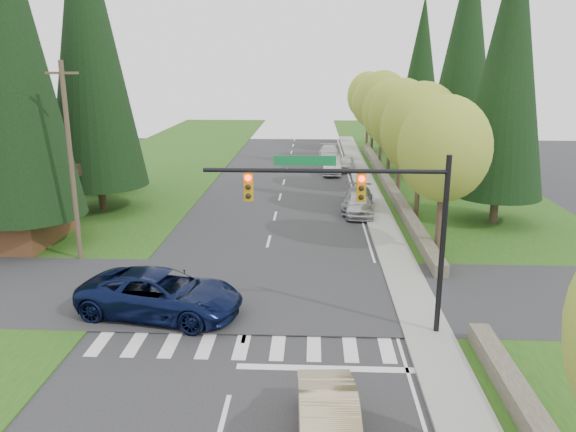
# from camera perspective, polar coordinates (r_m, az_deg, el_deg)

# --- Properties ---
(ground) EXTENTS (120.00, 120.00, 0.00)m
(ground) POSITION_cam_1_polar(r_m,az_deg,el_deg) (18.10, -6.04, -17.84)
(ground) COLOR #28282B
(ground) RESTS_ON ground
(grass_east) EXTENTS (14.00, 110.00, 0.06)m
(grass_east) POSITION_cam_1_polar(r_m,az_deg,el_deg) (37.81, 18.64, -0.59)
(grass_east) COLOR #1F4D14
(grass_east) RESTS_ON ground
(grass_west) EXTENTS (14.00, 110.00, 0.06)m
(grass_west) POSITION_cam_1_polar(r_m,az_deg,el_deg) (39.49, -20.60, -0.11)
(grass_west) COLOR #1F4D14
(grass_west) RESTS_ON ground
(cross_street) EXTENTS (120.00, 8.00, 0.10)m
(cross_street) POSITION_cam_1_polar(r_m,az_deg,el_deg) (25.12, -3.34, -7.85)
(cross_street) COLOR #28282B
(cross_street) RESTS_ON ground
(sidewalk_east) EXTENTS (1.80, 80.00, 0.13)m
(sidewalk_east) POSITION_cam_1_polar(r_m,az_deg,el_deg) (38.50, 9.09, 0.36)
(sidewalk_east) COLOR gray
(sidewalk_east) RESTS_ON ground
(curb_east) EXTENTS (0.20, 80.00, 0.13)m
(curb_east) POSITION_cam_1_polar(r_m,az_deg,el_deg) (38.41, 7.83, 0.38)
(curb_east) COLOR gray
(curb_east) RESTS_ON ground
(stone_wall_north) EXTENTS (0.70, 40.00, 0.70)m
(stone_wall_north) POSITION_cam_1_polar(r_m,az_deg,el_deg) (46.37, 10.13, 3.23)
(stone_wall_north) COLOR #4C4438
(stone_wall_north) RESTS_ON ground
(traffic_signal) EXTENTS (8.70, 0.37, 6.80)m
(traffic_signal) POSITION_cam_1_polar(r_m,az_deg,el_deg) (20.15, 7.86, 1.13)
(traffic_signal) COLOR black
(traffic_signal) RESTS_ON ground
(brown_building) EXTENTS (8.40, 8.40, 5.40)m
(brown_building) POSITION_cam_1_polar(r_m,az_deg,el_deg) (35.34, -27.16, 2.63)
(brown_building) COLOR #4C2D19
(brown_building) RESTS_ON ground
(utility_pole) EXTENTS (1.60, 0.24, 10.00)m
(utility_pole) POSITION_cam_1_polar(r_m,az_deg,el_deg) (29.89, -21.19, 5.18)
(utility_pole) COLOR #473828
(utility_pole) RESTS_ON ground
(decid_tree_0) EXTENTS (4.80, 4.80, 8.37)m
(decid_tree_0) POSITION_cam_1_polar(r_m,az_deg,el_deg) (30.04, 15.58, 6.58)
(decid_tree_0) COLOR #38281C
(decid_tree_0) RESTS_ON ground
(decid_tree_1) EXTENTS (5.20, 5.20, 8.80)m
(decid_tree_1) POSITION_cam_1_polar(r_m,az_deg,el_deg) (36.83, 13.39, 8.56)
(decid_tree_1) COLOR #38281C
(decid_tree_1) RESTS_ON ground
(decid_tree_2) EXTENTS (5.00, 5.00, 8.82)m
(decid_tree_2) POSITION_cam_1_polar(r_m,az_deg,el_deg) (43.65, 11.47, 9.84)
(decid_tree_2) COLOR #38281C
(decid_tree_2) RESTS_ON ground
(decid_tree_3) EXTENTS (5.00, 5.00, 8.55)m
(decid_tree_3) POSITION_cam_1_polar(r_m,az_deg,el_deg) (50.59, 10.38, 10.31)
(decid_tree_3) COLOR #38281C
(decid_tree_3) RESTS_ON ground
(decid_tree_4) EXTENTS (5.40, 5.40, 9.18)m
(decid_tree_4) POSITION_cam_1_polar(r_m,az_deg,el_deg) (57.50, 9.58, 11.31)
(decid_tree_4) COLOR #38281C
(decid_tree_4) RESTS_ON ground
(decid_tree_5) EXTENTS (4.80, 4.80, 8.30)m
(decid_tree_5) POSITION_cam_1_polar(r_m,az_deg,el_deg) (64.45, 8.65, 11.29)
(decid_tree_5) COLOR #38281C
(decid_tree_5) RESTS_ON ground
(decid_tree_6) EXTENTS (5.20, 5.20, 8.86)m
(decid_tree_6) POSITION_cam_1_polar(r_m,az_deg,el_deg) (71.39, 8.17, 11.95)
(decid_tree_6) COLOR #38281C
(decid_tree_6) RESTS_ON ground
(conifer_w_a) EXTENTS (6.12, 6.12, 19.80)m
(conifer_w_a) POSITION_cam_1_polar(r_m,az_deg,el_deg) (32.86, -26.55, 15.38)
(conifer_w_a) COLOR #38281C
(conifer_w_a) RESTS_ON ground
(conifer_w_c) EXTENTS (6.46, 6.46, 20.80)m
(conifer_w_c) POSITION_cam_1_polar(r_m,az_deg,el_deg) (39.73, -19.64, 16.53)
(conifer_w_c) COLOR #38281C
(conifer_w_c) RESTS_ON ground
(conifer_w_e) EXTENTS (5.78, 5.78, 18.80)m
(conifer_w_e) POSITION_cam_1_polar(r_m,az_deg,el_deg) (46.02, -19.08, 15.04)
(conifer_w_e) COLOR #38281C
(conifer_w_e) RESTS_ON ground
(conifer_e_a) EXTENTS (5.44, 5.44, 17.80)m
(conifer_e_a) POSITION_cam_1_polar(r_m,az_deg,el_deg) (36.81, 21.50, 14.17)
(conifer_e_a) COLOR #38281C
(conifer_e_a) RESTS_ON ground
(conifer_e_b) EXTENTS (6.12, 6.12, 19.80)m
(conifer_e_b) POSITION_cam_1_polar(r_m,az_deg,el_deg) (50.54, 17.60, 15.68)
(conifer_e_b) COLOR #38281C
(conifer_e_b) RESTS_ON ground
(conifer_e_c) EXTENTS (5.10, 5.10, 16.80)m
(conifer_e_c) POSITION_cam_1_polar(r_m,az_deg,el_deg) (64.01, 13.39, 14.40)
(conifer_e_c) COLOR #38281C
(conifer_e_c) RESTS_ON ground
(sedan_champagne) EXTENTS (1.81, 4.59, 1.49)m
(sedan_champagne) POSITION_cam_1_polar(r_m,az_deg,el_deg) (15.66, 4.17, -20.40)
(sedan_champagne) COLOR #CFB68A
(sedan_champagne) RESTS_ON ground
(suv_navy) EXTENTS (7.02, 4.23, 1.82)m
(suv_navy) POSITION_cam_1_polar(r_m,az_deg,el_deg) (23.29, -12.77, -7.72)
(suv_navy) COLOR #0A1335
(suv_navy) RESTS_ON ground
(parked_car_a) EXTENTS (2.03, 4.58, 1.53)m
(parked_car_a) POSITION_cam_1_polar(r_m,az_deg,el_deg) (37.71, 7.25, 1.22)
(parked_car_a) COLOR #B6B5BA
(parked_car_a) RESTS_ON ground
(parked_car_b) EXTENTS (2.63, 5.20, 1.45)m
(parked_car_b) POSITION_cam_1_polar(r_m,az_deg,el_deg) (39.11, 7.09, 1.68)
(parked_car_b) COLOR slate
(parked_car_b) RESTS_ON ground
(parked_car_c) EXTENTS (1.62, 4.56, 1.50)m
(parked_car_c) POSITION_cam_1_polar(r_m,az_deg,el_deg) (51.54, 4.47, 5.08)
(parked_car_c) COLOR silver
(parked_car_c) RESTS_ON ground
(parked_car_d) EXTENTS (1.98, 3.93, 1.28)m
(parked_car_d) POSITION_cam_1_polar(r_m,az_deg,el_deg) (53.53, 5.91, 5.31)
(parked_car_d) COLOR silver
(parked_car_d) RESTS_ON ground
(parked_car_e) EXTENTS (2.15, 5.28, 1.53)m
(parked_car_e) POSITION_cam_1_polar(r_m,az_deg,el_deg) (58.86, 4.26, 6.38)
(parked_car_e) COLOR #B7B7BC
(parked_car_e) RESTS_ON ground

